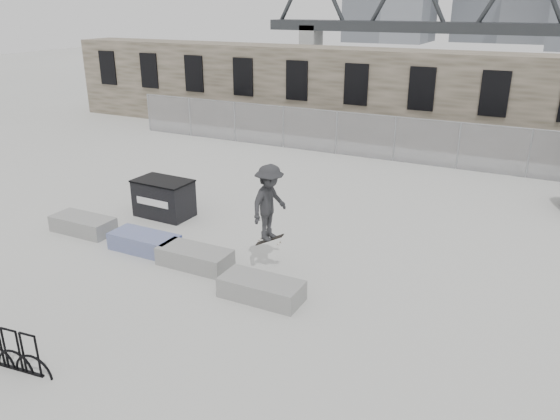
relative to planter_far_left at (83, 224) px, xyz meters
The scene contains 9 objects.
ground 3.58m from the planter_far_left, ahead, with size 120.00×120.00×0.00m, color beige.
stone_wall 16.49m from the planter_far_left, 77.44° to the left, with size 36.00×2.58×4.50m.
chainlink_fence 12.77m from the planter_far_left, 73.78° to the left, with size 22.06×0.06×2.02m.
planter_far_left is the anchor object (origin of this frame).
planter_center_left 2.58m from the planter_far_left, ahead, with size 2.00×0.90×0.50m.
planter_center_right 4.45m from the planter_far_left, ahead, with size 2.00×0.90×0.50m.
planter_offset 6.94m from the planter_far_left, ahead, with size 2.00×0.90×0.50m.
dumpster 2.66m from the planter_far_left, 58.53° to the left, with size 1.92×1.21×1.24m.
skateboarder 6.52m from the planter_far_left, ahead, with size 0.90×1.38×2.23m.
Camera 1 is at (8.88, -10.89, 6.67)m, focal length 35.00 mm.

